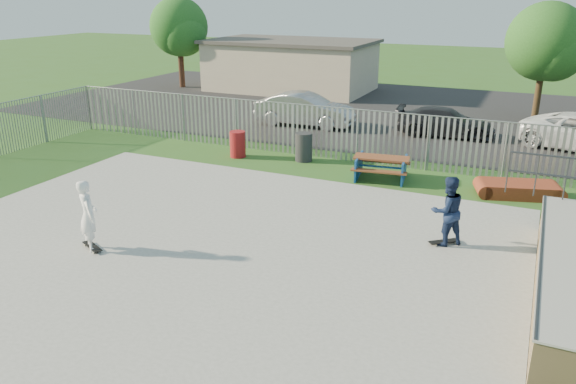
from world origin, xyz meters
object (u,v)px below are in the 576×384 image
at_px(car_silver, 305,110).
at_px(skater_navy, 447,211).
at_px(trash_bin_grey, 304,147).
at_px(funbox, 518,190).
at_px(car_dark, 445,122).
at_px(trash_bin_red, 238,144).
at_px(tree_left, 179,27).
at_px(skater_white, 88,215).
at_px(picnic_table, 381,168).
at_px(tree_mid, 546,42).

distance_m(car_silver, skater_navy, 14.06).
xyz_separation_m(trash_bin_grey, skater_navy, (6.24, -5.74, 0.49)).
relative_size(car_silver, skater_navy, 2.66).
xyz_separation_m(funbox, car_dark, (-3.49, 6.97, 0.42)).
bearing_deg(funbox, car_silver, 131.38).
relative_size(funbox, car_dark, 0.56).
bearing_deg(trash_bin_red, tree_left, 131.44).
height_order(funbox, car_dark, car_dark).
distance_m(trash_bin_red, skater_white, 9.10).
height_order(tree_left, skater_navy, tree_left).
bearing_deg(picnic_table, tree_left, 134.13).
bearing_deg(skater_white, car_dark, -74.38).
bearing_deg(car_silver, trash_bin_red, 174.59).
distance_m(picnic_table, car_silver, 8.46).
xyz_separation_m(trash_bin_grey, tree_left, (-14.25, 12.70, 3.37)).
bearing_deg(funbox, trash_bin_grey, 157.57).
xyz_separation_m(trash_bin_grey, tree_mid, (7.75, 11.05, 3.30)).
distance_m(car_dark, skater_navy, 12.06).
relative_size(car_silver, car_dark, 1.10).
height_order(picnic_table, skater_navy, skater_navy).
bearing_deg(car_dark, car_silver, 90.12).
height_order(picnic_table, funbox, picnic_table).
relative_size(picnic_table, trash_bin_grey, 1.90).
xyz_separation_m(tree_mid, skater_white, (-9.30, -20.65, -2.81)).
distance_m(tree_mid, skater_white, 22.82).
distance_m(trash_bin_red, car_dark, 9.51).
distance_m(picnic_table, funbox, 4.42).
xyz_separation_m(funbox, car_silver, (-9.94, 6.29, 0.57)).
distance_m(picnic_table, tree_left, 22.49).
relative_size(tree_left, tree_mid, 1.02).
height_order(picnic_table, tree_mid, tree_mid).
relative_size(tree_left, skater_navy, 3.30).
bearing_deg(tree_left, skater_white, -60.33).
bearing_deg(skater_navy, trash_bin_grey, -82.02).
bearing_deg(car_silver, picnic_table, -141.83).
bearing_deg(car_silver, funbox, -124.97).
relative_size(picnic_table, car_dark, 0.48).
bearing_deg(trash_bin_red, tree_mid, 48.47).
xyz_separation_m(car_silver, skater_navy, (8.49, -11.20, 0.24)).
bearing_deg(tree_left, skater_navy, -41.99).
height_order(trash_bin_red, skater_navy, skater_navy).
relative_size(trash_bin_red, skater_navy, 0.57).
height_order(picnic_table, car_silver, car_silver).
bearing_deg(car_silver, trash_bin_grey, -160.26).
distance_m(picnic_table, trash_bin_red, 5.83).
height_order(trash_bin_grey, tree_left, tree_left).
height_order(trash_bin_grey, car_dark, car_dark).
bearing_deg(car_silver, skater_white, -179.97).
relative_size(picnic_table, skater_white, 1.16).
bearing_deg(tree_mid, skater_white, -114.24).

